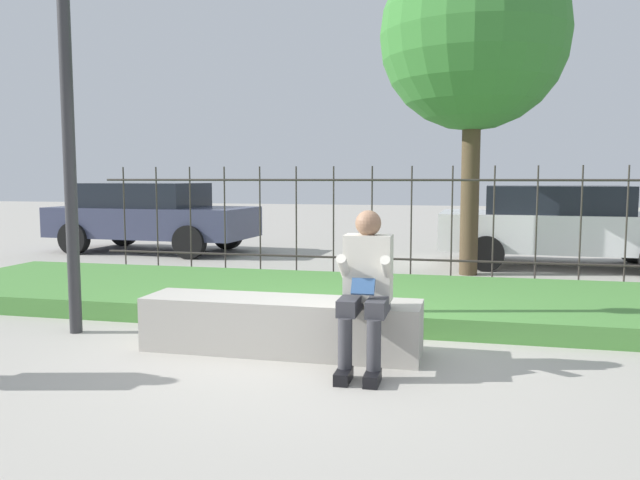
{
  "coord_description": "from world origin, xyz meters",
  "views": [
    {
      "loc": [
        1.34,
        -5.17,
        1.53
      ],
      "look_at": [
        -0.45,
        2.49,
        0.75
      ],
      "focal_mm": 35.0,
      "sensor_mm": 36.0,
      "label": 1
    }
  ],
  "objects": [
    {
      "name": "stone_bench",
      "position": [
        -0.22,
        0.0,
        0.21
      ],
      "size": [
        2.46,
        0.57,
        0.48
      ],
      "color": "#ADA89E",
      "rests_on": "ground_plane"
    },
    {
      "name": "street_lamp",
      "position": [
        -2.41,
        0.2,
        2.3
      ],
      "size": [
        0.28,
        0.28,
        3.72
      ],
      "color": "#2D2D30",
      "rests_on": "ground_plane"
    },
    {
      "name": "tree_behind_fence",
      "position": [
        1.41,
        4.92,
        3.68
      ],
      "size": [
        2.89,
        2.89,
        5.15
      ],
      "color": "#4C3D28",
      "rests_on": "ground_plane"
    },
    {
      "name": "grass_berm",
      "position": [
        0.0,
        2.04,
        0.1
      ],
      "size": [
        10.69,
        2.69,
        0.21
      ],
      "color": "#4C893D",
      "rests_on": "ground_plane"
    },
    {
      "name": "person_seated_reader",
      "position": [
        0.58,
        -0.32,
        0.7
      ],
      "size": [
        0.42,
        0.73,
        1.28
      ],
      "color": "black",
      "rests_on": "ground_plane"
    },
    {
      "name": "car_parked_left",
      "position": [
        -5.01,
        6.62,
        0.76
      ],
      "size": [
        4.26,
        2.1,
        1.43
      ],
      "rotation": [
        0.0,
        0.0,
        -0.06
      ],
      "color": "#383D56",
      "rests_on": "ground_plane"
    },
    {
      "name": "car_parked_right",
      "position": [
        2.97,
        6.19,
        0.74
      ],
      "size": [
        4.22,
        2.07,
        1.4
      ],
      "rotation": [
        0.0,
        0.0,
        -0.04
      ],
      "color": "silver",
      "rests_on": "ground_plane"
    },
    {
      "name": "iron_fence",
      "position": [
        -0.0,
        3.95,
        0.89
      ],
      "size": [
        8.69,
        0.03,
        1.71
      ],
      "color": "#332D28",
      "rests_on": "ground_plane"
    },
    {
      "name": "ground_plane",
      "position": [
        0.0,
        0.0,
        0.0
      ],
      "size": [
        60.0,
        60.0,
        0.0
      ],
      "primitive_type": "plane",
      "color": "#A8A399"
    }
  ]
}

